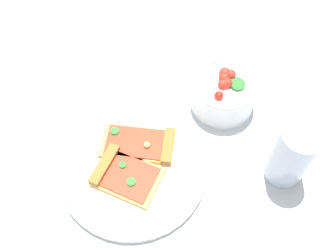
{
  "coord_description": "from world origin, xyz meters",
  "views": [
    {
      "loc": [
        -0.09,
        -0.29,
        0.66
      ],
      "look_at": [
        0.1,
        0.06,
        0.03
      ],
      "focal_mm": 40.36,
      "sensor_mm": 36.0,
      "label": 1
    }
  ],
  "objects_px": {
    "pizza_slice_far": "(143,144)",
    "salad_bowl": "(223,92)",
    "pizza_slice_near": "(122,173)",
    "plate": "(133,169)",
    "soda_glass": "(291,156)",
    "paper_napkin": "(45,98)"
  },
  "relations": [
    {
      "from": "pizza_slice_far",
      "to": "salad_bowl",
      "type": "xyz_separation_m",
      "value": [
        0.2,
        0.02,
        0.02
      ]
    },
    {
      "from": "pizza_slice_near",
      "to": "salad_bowl",
      "type": "height_order",
      "value": "salad_bowl"
    },
    {
      "from": "plate",
      "to": "salad_bowl",
      "type": "relative_size",
      "value": 2.08
    },
    {
      "from": "plate",
      "to": "pizza_slice_near",
      "type": "distance_m",
      "value": 0.03
    },
    {
      "from": "plate",
      "to": "pizza_slice_near",
      "type": "bearing_deg",
      "value": -171.84
    },
    {
      "from": "pizza_slice_near",
      "to": "pizza_slice_far",
      "type": "xyz_separation_m",
      "value": [
        0.06,
        0.04,
        -0.0
      ]
    },
    {
      "from": "pizza_slice_near",
      "to": "salad_bowl",
      "type": "relative_size",
      "value": 1.07
    },
    {
      "from": "soda_glass",
      "to": "paper_napkin",
      "type": "bearing_deg",
      "value": 131.99
    },
    {
      "from": "soda_glass",
      "to": "salad_bowl",
      "type": "bearing_deg",
      "value": 94.34
    },
    {
      "from": "paper_napkin",
      "to": "pizza_slice_near",
      "type": "bearing_deg",
      "value": -74.15
    },
    {
      "from": "salad_bowl",
      "to": "soda_glass",
      "type": "bearing_deg",
      "value": -85.66
    },
    {
      "from": "plate",
      "to": "salad_bowl",
      "type": "xyz_separation_m",
      "value": [
        0.23,
        0.06,
        0.03
      ]
    },
    {
      "from": "pizza_slice_near",
      "to": "paper_napkin",
      "type": "bearing_deg",
      "value": 105.85
    },
    {
      "from": "plate",
      "to": "pizza_slice_far",
      "type": "relative_size",
      "value": 1.76
    },
    {
      "from": "plate",
      "to": "paper_napkin",
      "type": "height_order",
      "value": "plate"
    },
    {
      "from": "pizza_slice_near",
      "to": "soda_glass",
      "type": "bearing_deg",
      "value": -25.9
    },
    {
      "from": "pizza_slice_far",
      "to": "salad_bowl",
      "type": "height_order",
      "value": "salad_bowl"
    },
    {
      "from": "salad_bowl",
      "to": "pizza_slice_near",
      "type": "bearing_deg",
      "value": -167.13
    },
    {
      "from": "plate",
      "to": "salad_bowl",
      "type": "height_order",
      "value": "salad_bowl"
    },
    {
      "from": "plate",
      "to": "paper_napkin",
      "type": "distance_m",
      "value": 0.26
    },
    {
      "from": "plate",
      "to": "soda_glass",
      "type": "bearing_deg",
      "value": -28.6
    },
    {
      "from": "pizza_slice_near",
      "to": "paper_napkin",
      "type": "height_order",
      "value": "pizza_slice_near"
    }
  ]
}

